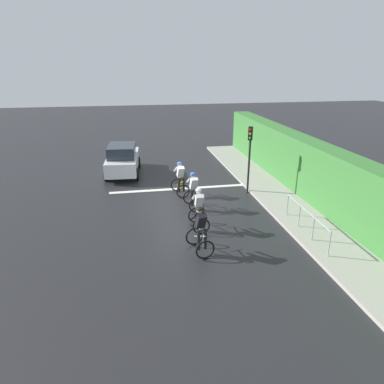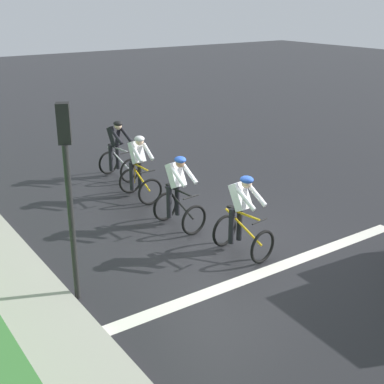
{
  "view_description": "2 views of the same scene",
  "coord_description": "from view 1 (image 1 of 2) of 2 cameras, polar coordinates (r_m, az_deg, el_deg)",
  "views": [
    {
      "loc": [
        2.33,
        15.4,
        6.17
      ],
      "look_at": [
        -0.2,
        1.54,
        0.92
      ],
      "focal_mm": 32.62,
      "sensor_mm": 36.0,
      "label": 1
    },
    {
      "loc": [
        -6.25,
        -7.92,
        4.84
      ],
      "look_at": [
        0.1,
        1.26,
        0.72
      ],
      "focal_mm": 49.38,
      "sensor_mm": 36.0,
      "label": 2
    }
  ],
  "objects": [
    {
      "name": "cyclist_second",
      "position": [
        13.52,
        1.13,
        -2.98
      ],
      "size": [
        0.68,
        1.08,
        1.66
      ],
      "color": "black",
      "rests_on": "ground"
    },
    {
      "name": "cyclist_fourth",
      "position": [
        17.06,
        -1.94,
        2.07
      ],
      "size": [
        0.82,
        1.16,
        1.66
      ],
      "color": "black",
      "rests_on": "ground"
    },
    {
      "name": "traffic_light_near_crossing",
      "position": [
        17.13,
        9.4,
        6.84
      ],
      "size": [
        0.27,
        0.29,
        3.34
      ],
      "color": "black",
      "rests_on": "ground"
    },
    {
      "name": "cyclist_mid",
      "position": [
        15.42,
        0.23,
        0.04
      ],
      "size": [
        0.78,
        1.14,
        1.66
      ],
      "color": "black",
      "rests_on": "ground"
    },
    {
      "name": "sidewalk_kerb",
      "position": [
        16.4,
        16.66,
        -2.35
      ],
      "size": [
        2.8,
        24.26,
        0.12
      ],
      "primitive_type": "cube",
      "color": "#9E998E",
      "rests_on": "ground"
    },
    {
      "name": "road_marking_stop_line",
      "position": [
        18.13,
        -2.34,
        0.53
      ],
      "size": [
        7.0,
        0.3,
        0.01
      ],
      "primitive_type": "cube",
      "color": "silver",
      "rests_on": "ground"
    },
    {
      "name": "ground_plane",
      "position": [
        16.75,
        -1.62,
        -1.19
      ],
      "size": [
        80.0,
        80.0,
        0.0
      ],
      "primitive_type": "plane",
      "color": "black"
    },
    {
      "name": "cyclist_lead",
      "position": [
        11.88,
        1.35,
        -6.45
      ],
      "size": [
        0.85,
        1.18,
        1.66
      ],
      "color": "black",
      "rests_on": "ground"
    },
    {
      "name": "hedge_wall",
      "position": [
        16.54,
        20.83,
        2.15
      ],
      "size": [
        1.1,
        24.26,
        2.72
      ],
      "primitive_type": "cube",
      "color": "#387533",
      "rests_on": "ground"
    },
    {
      "name": "stone_wall_low",
      "position": [
        16.72,
        19.51,
        -1.22
      ],
      "size": [
        0.44,
        24.26,
        0.67
      ],
      "primitive_type": "cube",
      "color": "tan",
      "rests_on": "ground"
    },
    {
      "name": "pedestrian_railing_kerbside",
      "position": [
        13.67,
        18.24,
        -3.85
      ],
      "size": [
        0.15,
        3.45,
        1.03
      ],
      "color": "#999EA3",
      "rests_on": "ground"
    },
    {
      "name": "car_white",
      "position": [
        20.78,
        -11.27,
        5.26
      ],
      "size": [
        2.12,
        4.22,
        1.76
      ],
      "color": "silver",
      "rests_on": "ground"
    }
  ]
}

